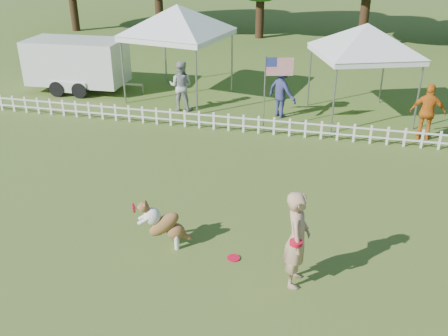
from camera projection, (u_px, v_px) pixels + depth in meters
name	position (u px, v px, depth m)	size (l,w,h in m)	color
ground	(209.00, 260.00, 10.03)	(120.00, 120.00, 0.00)	#456921
picket_fence	(266.00, 125.00, 16.02)	(22.00, 0.08, 0.60)	silver
handler	(297.00, 239.00, 8.99)	(0.70, 0.46, 1.91)	tan
dog	(165.00, 224.00, 10.21)	(1.06, 0.35, 1.10)	brown
frisbee_on_turf	(234.00, 258.00, 10.06)	(0.26, 0.26, 0.02)	red
canopy_tent_left	(179.00, 53.00, 18.95)	(3.34, 3.34, 3.45)	white
canopy_tent_right	(362.00, 73.00, 16.98)	(3.05, 3.05, 3.15)	white
cargo_trailer	(77.00, 65.00, 20.09)	(4.77, 2.10, 2.10)	silver
flag_pole	(264.00, 94.00, 15.94)	(0.95, 0.10, 2.46)	gray
spectator_a	(181.00, 86.00, 17.96)	(0.87, 0.68, 1.79)	#9D9DA2
spectator_b	(282.00, 90.00, 17.26)	(1.23, 0.71, 1.90)	navy
spectator_c	(428.00, 112.00, 15.40)	(1.05, 0.44, 1.78)	#CD6718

